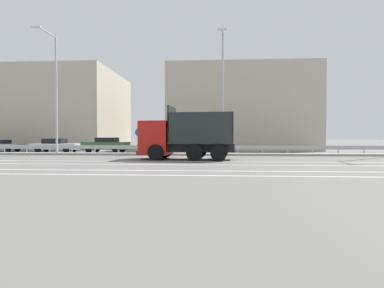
{
  "coord_description": "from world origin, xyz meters",
  "views": [
    {
      "loc": [
        0.87,
        -22.45,
        1.49
      ],
      "look_at": [
        -0.57,
        -0.25,
        0.98
      ],
      "focal_mm": 28.0,
      "sensor_mm": 36.0,
      "label": 1
    }
  ],
  "objects": [
    {
      "name": "ground_plane",
      "position": [
        0.0,
        0.0,
        0.0
      ],
      "size": [
        320.0,
        320.0,
        0.0
      ],
      "primitive_type": "plane",
      "color": "#605E5B"
    },
    {
      "name": "lane_strip_0",
      "position": [
        -0.7,
        -4.28,
        0.0
      ],
      "size": [
        69.24,
        0.16,
        0.01
      ],
      "primitive_type": "cube",
      "color": "silver",
      "rests_on": "ground_plane"
    },
    {
      "name": "lane_strip_1",
      "position": [
        -0.7,
        -6.39,
        0.0
      ],
      "size": [
        69.24,
        0.16,
        0.01
      ],
      "primitive_type": "cube",
      "color": "silver",
      "rests_on": "ground_plane"
    },
    {
      "name": "lane_strip_2",
      "position": [
        -0.7,
        -9.26,
        0.0
      ],
      "size": [
        69.24,
        0.16,
        0.01
      ],
      "primitive_type": "cube",
      "color": "silver",
      "rests_on": "ground_plane"
    },
    {
      "name": "lane_strip_3",
      "position": [
        -0.7,
        -10.91,
        0.0
      ],
      "size": [
        69.24,
        0.16,
        0.01
      ],
      "primitive_type": "cube",
      "color": "silver",
      "rests_on": "ground_plane"
    },
    {
      "name": "median_island",
      "position": [
        0.0,
        1.97,
        0.09
      ],
      "size": [
        38.08,
        1.1,
        0.18
      ],
      "primitive_type": "cube",
      "color": "gray",
      "rests_on": "ground_plane"
    },
    {
      "name": "median_guardrail",
      "position": [
        0.0,
        3.22,
        0.57
      ],
      "size": [
        69.24,
        0.09,
        0.78
      ],
      "color": "#9EA0A5",
      "rests_on": "ground_plane"
    },
    {
      "name": "dump_truck",
      "position": [
        -1.52,
        -2.41,
        1.31
      ],
      "size": [
        6.43,
        3.14,
        3.55
      ],
      "rotation": [
        0.0,
        0.0,
        1.49
      ],
      "color": "red",
      "rests_on": "ground_plane"
    },
    {
      "name": "median_road_sign",
      "position": [
        -5.1,
        1.97,
        1.2
      ],
      "size": [
        0.74,
        0.16,
        2.27
      ],
      "color": "white",
      "rests_on": "ground_plane"
    },
    {
      "name": "street_lamp_1",
      "position": [
        -12.07,
        1.58,
        5.53
      ],
      "size": [
        0.71,
        2.8,
        9.94
      ],
      "color": "#ADADB2",
      "rests_on": "ground_plane"
    },
    {
      "name": "street_lamp_2",
      "position": [
        1.77,
        2.05,
        5.41
      ],
      "size": [
        0.71,
        1.83,
        9.93
      ],
      "color": "#ADADB2",
      "rests_on": "ground_plane"
    },
    {
      "name": "parked_car_1",
      "position": [
        -20.61,
        6.53,
        0.65
      ],
      "size": [
        4.32,
        2.01,
        1.23
      ],
      "rotation": [
        0.0,
        0.0,
        -1.51
      ],
      "color": "#A3A3A8",
      "rests_on": "ground_plane"
    },
    {
      "name": "parked_car_2",
      "position": [
        -14.49,
        6.12,
        0.69
      ],
      "size": [
        4.54,
        1.78,
        1.35
      ],
      "rotation": [
        0.0,
        0.0,
        -1.57
      ],
      "color": "silver",
      "rests_on": "ground_plane"
    },
    {
      "name": "parked_car_3",
      "position": [
        -9.39,
        6.09,
        0.75
      ],
      "size": [
        4.51,
        2.15,
        1.45
      ],
      "rotation": [
        0.0,
        0.0,
        1.48
      ],
      "color": "#335B33",
      "rests_on": "ground_plane"
    },
    {
      "name": "background_building_0",
      "position": [
        -18.03,
        17.0,
        5.01
      ],
      "size": [
        12.41,
        13.89,
        10.02
      ],
      "primitive_type": "cube",
      "color": "#B7AD99",
      "rests_on": "ground_plane"
    },
    {
      "name": "background_building_1",
      "position": [
        4.29,
        16.72,
        4.8
      ],
      "size": [
        16.76,
        15.05,
        9.6
      ],
      "primitive_type": "cube",
      "color": "#B7AD99",
      "rests_on": "ground_plane"
    }
  ]
}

